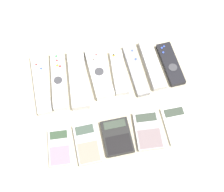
{
  "coord_description": "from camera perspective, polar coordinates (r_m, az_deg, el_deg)",
  "views": [
    {
      "loc": [
        -0.08,
        -0.38,
        0.93
      ],
      "look_at": [
        0.0,
        0.05,
        0.01
      ],
      "focal_mm": 50.0,
      "sensor_mm": 36.0,
      "label": 1
    }
  ],
  "objects": [
    {
      "name": "calculator_3",
      "position": [
        0.98,
        6.63,
        -6.3
      ],
      "size": [
        0.09,
        0.13,
        0.02
      ],
      "rotation": [
        0.0,
        0.0,
        -0.06
      ],
      "color": "#B2B2B7",
      "rests_on": "ground_plane"
    },
    {
      "name": "remote_1",
      "position": [
        1.05,
        -9.75,
        2.79
      ],
      "size": [
        0.06,
        0.21,
        0.03
      ],
      "rotation": [
        0.0,
        0.0,
        -0.06
      ],
      "color": "white",
      "rests_on": "ground_plane"
    },
    {
      "name": "calculator_2",
      "position": [
        0.97,
        0.94,
        -7.48
      ],
      "size": [
        0.09,
        0.11,
        0.02
      ],
      "rotation": [
        0.0,
        0.0,
        0.02
      ],
      "color": "black",
      "rests_on": "ground_plane"
    },
    {
      "name": "remote_7",
      "position": [
        1.09,
        10.63,
        5.78
      ],
      "size": [
        0.06,
        0.17,
        0.02
      ],
      "rotation": [
        0.0,
        0.0,
        0.07
      ],
      "color": "black",
      "rests_on": "ground_plane"
    },
    {
      "name": "calculator_4",
      "position": [
        1.0,
        11.87,
        -5.2
      ],
      "size": [
        0.08,
        0.12,
        0.01
      ],
      "rotation": [
        0.0,
        0.0,
        0.01
      ],
      "color": "silver",
      "rests_on": "ground_plane"
    },
    {
      "name": "remote_6",
      "position": [
        1.08,
        7.34,
        5.68
      ],
      "size": [
        0.05,
        0.19,
        0.02
      ],
      "rotation": [
        0.0,
        0.0,
        0.04
      ],
      "color": "#B7B7BC",
      "rests_on": "ground_plane"
    },
    {
      "name": "remote_0",
      "position": [
        1.07,
        -12.86,
        2.19
      ],
      "size": [
        0.05,
        0.22,
        0.02
      ],
      "rotation": [
        0.0,
        0.0,
        0.03
      ],
      "color": "silver",
      "rests_on": "ground_plane"
    },
    {
      "name": "remote_2",
      "position": [
        1.05,
        -6.23,
        3.13
      ],
      "size": [
        0.07,
        0.22,
        0.03
      ],
      "rotation": [
        0.0,
        0.0,
        -0.05
      ],
      "color": "silver",
      "rests_on": "ground_plane"
    },
    {
      "name": "remote_3",
      "position": [
        1.06,
        -2.38,
        4.29
      ],
      "size": [
        0.07,
        0.2,
        0.03
      ],
      "rotation": [
        0.0,
        0.0,
        0.07
      ],
      "color": "white",
      "rests_on": "ground_plane"
    },
    {
      "name": "ground_plane",
      "position": [
        1.01,
        0.5,
        -2.7
      ],
      "size": [
        3.0,
        3.0,
        0.0
      ],
      "primitive_type": "plane",
      "color": "#B2A88E"
    },
    {
      "name": "remote_4",
      "position": [
        1.06,
        1.28,
        4.37
      ],
      "size": [
        0.05,
        0.17,
        0.02
      ],
      "rotation": [
        0.0,
        0.0,
        -0.05
      ],
      "color": "silver",
      "rests_on": "ground_plane"
    },
    {
      "name": "calculator_1",
      "position": [
        0.97,
        -4.56,
        -8.66
      ],
      "size": [
        0.07,
        0.13,
        0.01
      ],
      "rotation": [
        0.0,
        0.0,
        0.02
      ],
      "color": "#B2B2B7",
      "rests_on": "ground_plane"
    },
    {
      "name": "calculator_0",
      "position": [
        0.97,
        -9.56,
        -9.24
      ],
      "size": [
        0.07,
        0.12,
        0.01
      ],
      "rotation": [
        0.0,
        0.0,
        -0.06
      ],
      "color": "#B2B2B7",
      "rests_on": "ground_plane"
    },
    {
      "name": "remote_5",
      "position": [
        1.07,
        4.36,
        4.77
      ],
      "size": [
        0.05,
        0.2,
        0.02
      ],
      "rotation": [
        0.0,
        0.0,
        0.06
      ],
      "color": "gray",
      "rests_on": "ground_plane"
    }
  ]
}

